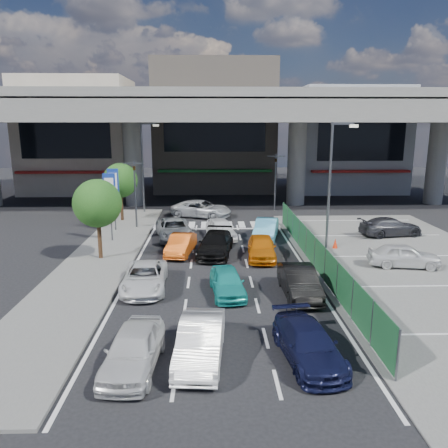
{
  "coord_description": "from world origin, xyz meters",
  "views": [
    {
      "loc": [
        -0.4,
        -21.0,
        7.87
      ],
      "look_at": [
        0.31,
        3.7,
        2.2
      ],
      "focal_mm": 35.0,
      "sensor_mm": 36.0,
      "label": 1
    }
  ],
  "objects_px": {
    "sedan_white_front_mid": "(221,229)",
    "kei_truck_front_right": "(266,229)",
    "sedan_white_mid_left": "(145,277)",
    "parked_sedan_white": "(404,255)",
    "traffic_cone": "(335,243)",
    "wagon_silver_front_left": "(174,229)",
    "taxi_orange_right": "(262,247)",
    "traffic_light_right": "(276,168)",
    "crossing_wagon_silver": "(201,209)",
    "taxi_teal_mid": "(227,282)",
    "sedan_black_mid": "(215,244)",
    "tree_far": "(120,181)",
    "van_white_back_left": "(133,349)",
    "hatch_black_mid_right": "(299,282)",
    "hatch_white_back_mid": "(200,341)",
    "parked_sedan_dgrey": "(390,227)",
    "taxi_orange_left": "(181,245)",
    "traffic_light_left": "(135,177)",
    "signboard_near": "(110,198)",
    "street_lamp_right": "(333,175)",
    "signboard_far": "(114,191)",
    "street_lamp_left": "(144,160)",
    "minivan_navy_back": "(308,344)",
    "tree_near": "(97,204)"
  },
  "relations": [
    {
      "from": "taxi_teal_mid",
      "to": "parked_sedan_dgrey",
      "type": "bearing_deg",
      "value": 35.24
    },
    {
      "from": "kei_truck_front_right",
      "to": "traffic_cone",
      "type": "height_order",
      "value": "kei_truck_front_right"
    },
    {
      "from": "sedan_white_mid_left",
      "to": "taxi_orange_left",
      "type": "bearing_deg",
      "value": 74.16
    },
    {
      "from": "hatch_black_mid_right",
      "to": "taxi_orange_left",
      "type": "relative_size",
      "value": 1.12
    },
    {
      "from": "signboard_near",
      "to": "van_white_back_left",
      "type": "relative_size",
      "value": 1.16
    },
    {
      "from": "signboard_far",
      "to": "kei_truck_front_right",
      "type": "xyz_separation_m",
      "value": [
        11.01,
        -2.36,
        -2.37
      ]
    },
    {
      "from": "taxi_orange_right",
      "to": "wagon_silver_front_left",
      "type": "height_order",
      "value": "same"
    },
    {
      "from": "minivan_navy_back",
      "to": "sedan_black_mid",
      "type": "bearing_deg",
      "value": 96.04
    },
    {
      "from": "wagon_silver_front_left",
      "to": "sedan_white_front_mid",
      "type": "height_order",
      "value": "same"
    },
    {
      "from": "tree_far",
      "to": "parked_sedan_white",
      "type": "xyz_separation_m",
      "value": [
        18.13,
        -12.46,
        -2.67
      ]
    },
    {
      "from": "hatch_white_back_mid",
      "to": "minivan_navy_back",
      "type": "height_order",
      "value": "hatch_white_back_mid"
    },
    {
      "from": "van_white_back_left",
      "to": "sedan_white_mid_left",
      "type": "bearing_deg",
      "value": 99.5
    },
    {
      "from": "signboard_near",
      "to": "hatch_white_back_mid",
      "type": "xyz_separation_m",
      "value": [
        6.39,
        -15.43,
        -2.37
      ]
    },
    {
      "from": "sedan_black_mid",
      "to": "sedan_white_front_mid",
      "type": "xyz_separation_m",
      "value": [
        0.42,
        3.9,
        0.01
      ]
    },
    {
      "from": "sedan_white_mid_left",
      "to": "parked_sedan_white",
      "type": "height_order",
      "value": "parked_sedan_white"
    },
    {
      "from": "sedan_white_mid_left",
      "to": "parked_sedan_white",
      "type": "distance_m",
      "value": 14.3
    },
    {
      "from": "signboard_near",
      "to": "parked_sedan_white",
      "type": "bearing_deg",
      "value": -18.76
    },
    {
      "from": "tree_far",
      "to": "hatch_black_mid_right",
      "type": "distance_m",
      "value": 20.18
    },
    {
      "from": "street_lamp_right",
      "to": "wagon_silver_front_left",
      "type": "xyz_separation_m",
      "value": [
        -10.2,
        2.69,
        -4.08
      ]
    },
    {
      "from": "taxi_orange_right",
      "to": "tree_far",
      "type": "bearing_deg",
      "value": 138.75
    },
    {
      "from": "taxi_orange_left",
      "to": "wagon_silver_front_left",
      "type": "distance_m",
      "value": 3.77
    },
    {
      "from": "traffic_light_right",
      "to": "sedan_black_mid",
      "type": "distance_m",
      "value": 15.59
    },
    {
      "from": "signboard_far",
      "to": "hatch_black_mid_right",
      "type": "height_order",
      "value": "signboard_far"
    },
    {
      "from": "street_lamp_left",
      "to": "wagon_silver_front_left",
      "type": "bearing_deg",
      "value": -70.49
    },
    {
      "from": "taxi_orange_right",
      "to": "parked_sedan_dgrey",
      "type": "height_order",
      "value": "taxi_orange_right"
    },
    {
      "from": "hatch_white_back_mid",
      "to": "hatch_black_mid_right",
      "type": "height_order",
      "value": "same"
    },
    {
      "from": "taxi_teal_mid",
      "to": "sedan_white_front_mid",
      "type": "bearing_deg",
      "value": 84.37
    },
    {
      "from": "traffic_light_left",
      "to": "tree_far",
      "type": "bearing_deg",
      "value": 122.62
    },
    {
      "from": "crossing_wagon_silver",
      "to": "parked_sedan_dgrey",
      "type": "xyz_separation_m",
      "value": [
        13.65,
        -7.05,
        -0.01
      ]
    },
    {
      "from": "traffic_light_left",
      "to": "signboard_near",
      "type": "distance_m",
      "value": 4.22
    },
    {
      "from": "hatch_white_back_mid",
      "to": "van_white_back_left",
      "type": "bearing_deg",
      "value": -162.42
    },
    {
      "from": "van_white_back_left",
      "to": "traffic_cone",
      "type": "relative_size",
      "value": 6.46
    },
    {
      "from": "hatch_white_back_mid",
      "to": "parked_sedan_dgrey",
      "type": "distance_m",
      "value": 21.04
    },
    {
      "from": "taxi_teal_mid",
      "to": "taxi_orange_right",
      "type": "relative_size",
      "value": 0.9
    },
    {
      "from": "hatch_white_back_mid",
      "to": "sedan_white_front_mid",
      "type": "distance_m",
      "value": 16.22
    },
    {
      "from": "traffic_light_left",
      "to": "taxi_orange_left",
      "type": "height_order",
      "value": "traffic_light_left"
    },
    {
      "from": "signboard_far",
      "to": "taxi_teal_mid",
      "type": "relative_size",
      "value": 1.29
    },
    {
      "from": "hatch_black_mid_right",
      "to": "kei_truck_front_right",
      "type": "xyz_separation_m",
      "value": [
        -0.26,
        10.52,
        0.0
      ]
    },
    {
      "from": "sedan_white_front_mid",
      "to": "crossing_wagon_silver",
      "type": "relative_size",
      "value": 0.78
    },
    {
      "from": "sedan_white_front_mid",
      "to": "kei_truck_front_right",
      "type": "height_order",
      "value": "same"
    },
    {
      "from": "signboard_near",
      "to": "sedan_white_mid_left",
      "type": "height_order",
      "value": "signboard_near"
    },
    {
      "from": "taxi_orange_left",
      "to": "sedan_white_front_mid",
      "type": "distance_m",
      "value": 4.55
    },
    {
      "from": "taxi_teal_mid",
      "to": "parked_sedan_white",
      "type": "distance_m",
      "value": 10.66
    },
    {
      "from": "van_white_back_left",
      "to": "sedan_white_front_mid",
      "type": "xyz_separation_m",
      "value": [
        3.24,
        16.69,
        0.0
      ]
    },
    {
      "from": "tree_far",
      "to": "van_white_back_left",
      "type": "xyz_separation_m",
      "value": [
        4.81,
        -22.44,
        -2.7
      ]
    },
    {
      "from": "traffic_light_right",
      "to": "crossing_wagon_silver",
      "type": "relative_size",
      "value": 1.0
    },
    {
      "from": "tree_near",
      "to": "parked_sedan_dgrey",
      "type": "bearing_deg",
      "value": 14.36
    },
    {
      "from": "signboard_far",
      "to": "van_white_back_left",
      "type": "relative_size",
      "value": 1.16
    },
    {
      "from": "wagon_silver_front_left",
      "to": "hatch_white_back_mid",
      "type": "bearing_deg",
      "value": -93.58
    },
    {
      "from": "street_lamp_right",
      "to": "hatch_white_back_mid",
      "type": "relative_size",
      "value": 1.91
    }
  ]
}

